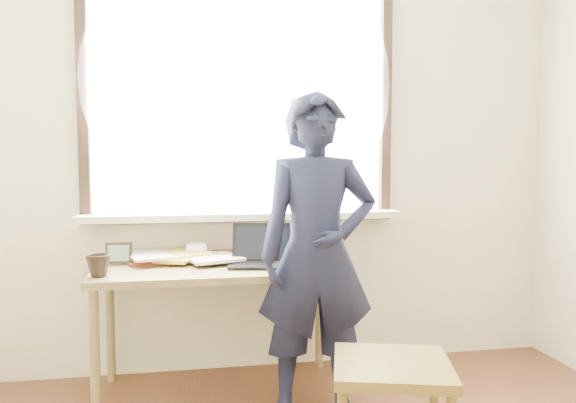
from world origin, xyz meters
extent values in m
cube|color=#F0E8C1|center=(0.00, 2.00, 1.30)|extent=(3.50, 0.02, 2.60)
cube|color=white|center=(-0.20, 1.99, 1.60)|extent=(1.70, 0.01, 1.30)
cube|color=black|center=(-0.20, 1.97, 0.92)|extent=(1.82, 0.06, 0.06)
cube|color=black|center=(-1.08, 1.97, 1.60)|extent=(0.06, 0.06, 1.30)
cube|color=black|center=(0.68, 1.97, 1.60)|extent=(0.06, 0.06, 1.30)
cube|color=#F0E8C1|center=(-0.20, 1.90, 0.93)|extent=(1.85, 0.20, 0.04)
cube|color=white|center=(-0.20, 1.91, 1.70)|extent=(1.95, 0.02, 1.65)
cube|color=olive|center=(-0.35, 1.63, 0.68)|extent=(1.30, 0.65, 0.04)
cylinder|color=olive|center=(-0.96, 1.35, 0.33)|extent=(0.05, 0.05, 0.66)
cylinder|color=olive|center=(-0.96, 1.91, 0.33)|extent=(0.05, 0.05, 0.66)
cylinder|color=olive|center=(0.26, 1.35, 0.33)|extent=(0.05, 0.05, 0.66)
cylinder|color=olive|center=(0.26, 1.91, 0.33)|extent=(0.05, 0.05, 0.66)
cube|color=black|center=(-0.15, 1.55, 0.71)|extent=(0.35, 0.28, 0.02)
cube|color=black|center=(-0.13, 1.66, 0.81)|extent=(0.32, 0.13, 0.21)
cube|color=black|center=(-0.13, 1.66, 0.81)|extent=(0.28, 0.10, 0.17)
cube|color=black|center=(-0.15, 1.54, 0.71)|extent=(0.30, 0.18, 0.00)
imported|color=white|center=(-0.47, 1.79, 0.75)|extent=(0.14, 0.14, 0.09)
imported|color=black|center=(-0.94, 1.44, 0.75)|extent=(0.16, 0.16, 0.11)
ellipsoid|color=black|center=(0.08, 1.53, 0.72)|extent=(0.10, 0.07, 0.04)
cube|color=white|center=(-0.70, 1.78, 0.71)|extent=(0.33, 0.30, 0.01)
cube|color=white|center=(-0.72, 1.93, 0.71)|extent=(0.28, 0.31, 0.01)
cube|color=white|center=(-0.32, 1.83, 0.71)|extent=(0.27, 0.27, 0.01)
cube|color=gold|center=(-0.54, 1.80, 0.72)|extent=(0.31, 0.34, 0.02)
cube|color=white|center=(-0.28, 1.80, 0.72)|extent=(0.34, 0.34, 0.01)
cube|color=gold|center=(-0.59, 1.83, 0.73)|extent=(0.29, 0.33, 0.02)
cube|color=white|center=(-0.31, 1.72, 0.73)|extent=(0.31, 0.31, 0.01)
cube|color=white|center=(-0.56, 1.77, 0.73)|extent=(0.35, 0.34, 0.01)
cube|color=gold|center=(-0.53, 1.80, 0.74)|extent=(0.38, 0.36, 0.02)
cube|color=white|center=(-0.75, 1.87, 0.74)|extent=(0.31, 0.27, 0.00)
imported|color=white|center=(-0.78, 1.86, 0.71)|extent=(0.26, 0.32, 0.03)
imported|color=white|center=(0.06, 1.85, 0.71)|extent=(0.23, 0.28, 0.02)
cube|color=black|center=(-0.88, 1.73, 0.75)|extent=(0.14, 0.03, 0.11)
cube|color=#42612B|center=(-0.88, 1.73, 0.75)|extent=(0.11, 0.01, 0.08)
cube|color=brown|center=(0.26, 0.72, 0.44)|extent=(0.55, 0.54, 0.04)
cylinder|color=brown|center=(0.12, 0.95, 0.21)|extent=(0.04, 0.04, 0.42)
imported|color=black|center=(0.10, 1.32, 0.79)|extent=(0.60, 0.42, 1.59)
camera|label=1|loc=(-0.53, -1.32, 1.26)|focal=35.00mm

